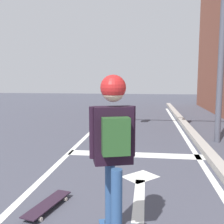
% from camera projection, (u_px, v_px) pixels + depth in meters
% --- Properties ---
extents(lane_line_center, '(0.12, 20.00, 0.01)m').
position_uv_depth(lane_line_center, '(63.00, 158.00, 5.81)').
color(lane_line_center, silver).
rests_on(lane_line_center, ground).
extents(lane_line_curbside, '(0.12, 20.00, 0.01)m').
position_uv_depth(lane_line_curbside, '(202.00, 164.00, 5.43)').
color(lane_line_curbside, silver).
rests_on(lane_line_curbside, ground).
extents(stop_bar, '(3.10, 0.40, 0.01)m').
position_uv_depth(stop_bar, '(135.00, 155.00, 6.09)').
color(stop_bar, silver).
rests_on(stop_bar, ground).
extents(lane_arrow_stem, '(0.16, 1.40, 0.01)m').
position_uv_depth(lane_arrow_stem, '(139.00, 198.00, 3.90)').
color(lane_arrow_stem, silver).
rests_on(lane_arrow_stem, ground).
extents(lane_arrow_head, '(0.71, 0.71, 0.01)m').
position_uv_depth(lane_arrow_head, '(140.00, 177.00, 4.74)').
color(lane_arrow_head, silver).
rests_on(lane_arrow_head, ground).
extents(curb_strip, '(0.24, 24.00, 0.14)m').
position_uv_depth(curb_strip, '(215.00, 161.00, 5.39)').
color(curb_strip, '#A29B94').
rests_on(curb_strip, ground).
extents(skater, '(0.45, 0.62, 1.71)m').
position_uv_depth(skater, '(113.00, 137.00, 2.63)').
color(skater, navy).
rests_on(skater, skateboard).
extents(spare_skateboard, '(0.41, 0.89, 0.08)m').
position_uv_depth(spare_skateboard, '(48.00, 204.00, 3.56)').
color(spare_skateboard, '#291A29').
rests_on(spare_skateboard, ground).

